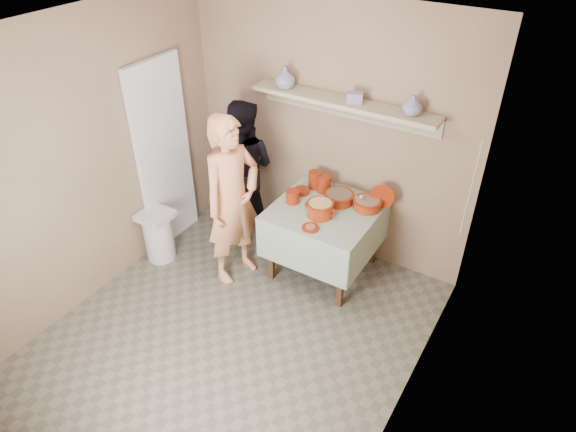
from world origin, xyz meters
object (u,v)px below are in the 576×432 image
Objects in this scene: serving_table at (325,219)px; trash_bin at (159,235)px; person_cook at (233,201)px; cazuela_rice at (320,208)px; person_helper at (242,169)px.

trash_bin is at bearing -155.81° from serving_table.
person_cook is 5.23× the size of cazuela_rice.
person_cook is 0.82m from cazuela_rice.
person_helper is 1.60× the size of serving_table.
cazuela_rice is 1.77m from trash_bin.
serving_table is 2.95× the size of cazuela_rice.
person_cook is 0.91m from serving_table.
trash_bin is (-1.57, -0.71, -0.36)m from serving_table.
cazuela_rice is (1.12, -0.31, 0.07)m from person_helper.
person_helper is 4.71× the size of cazuela_rice.
person_helper reaches higher than trash_bin.
trash_bin is at bearing 117.43° from person_cook.
cazuela_rice is at bearing -86.49° from serving_table.
serving_table is 1.74× the size of trash_bin.
serving_table is at bearing 153.54° from person_helper.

